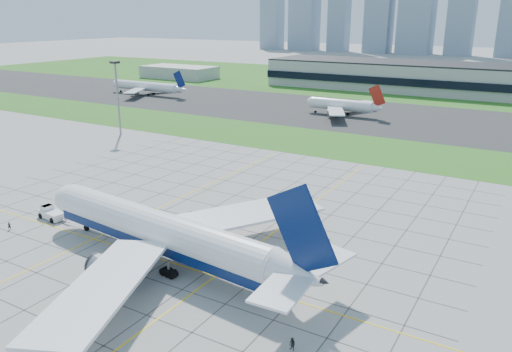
{
  "coord_description": "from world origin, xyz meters",
  "views": [
    {
      "loc": [
        60.25,
        -60.66,
        40.17
      ],
      "look_at": [
        7.72,
        28.49,
        7.0
      ],
      "focal_mm": 35.0,
      "sensor_mm": 36.0,
      "label": 1
    }
  ],
  "objects": [
    {
      "name": "service_block",
      "position": [
        -160.0,
        210.0,
        4.0
      ],
      "size": [
        50.0,
        25.0,
        8.0
      ],
      "primitive_type": "cube",
      "color": "#B7B7B2",
      "rests_on": "ground"
    },
    {
      "name": "distant_jet_1",
      "position": [
        -14.6,
        138.82,
        4.48
      ],
      "size": [
        32.12,
        42.66,
        14.08
      ],
      "color": "white",
      "rests_on": "ground"
    },
    {
      "name": "grass_far",
      "position": [
        0.0,
        255.0,
        0.02
      ],
      "size": [
        700.0,
        145.0,
        0.04
      ],
      "primitive_type": "cube",
      "color": "#306B1E",
      "rests_on": "ground"
    },
    {
      "name": "grass_median",
      "position": [
        0.0,
        90.0,
        0.02
      ],
      "size": [
        700.0,
        35.0,
        0.04
      ],
      "primitive_type": "cube",
      "color": "#306B1E",
      "rests_on": "ground"
    },
    {
      "name": "pushback_tug",
      "position": [
        -25.5,
        0.75,
        1.13
      ],
      "size": [
        9.24,
        3.73,
        2.54
      ],
      "rotation": [
        0.0,
        0.0,
        -0.1
      ],
      "color": "white",
      "rests_on": "ground"
    },
    {
      "name": "apron_markings",
      "position": [
        0.43,
        11.09,
        0.02
      ],
      "size": [
        120.0,
        130.0,
        0.03
      ],
      "color": "#474744",
      "rests_on": "ground"
    },
    {
      "name": "crew_far",
      "position": [
        37.19,
        -12.55,
        0.9
      ],
      "size": [
        1.05,
        0.93,
        1.79
      ],
      "primitive_type": "imported",
      "rotation": [
        0.0,
        0.0,
        -0.34
      ],
      "color": "black",
      "rests_on": "ground"
    },
    {
      "name": "terminal",
      "position": [
        40.0,
        229.87,
        7.89
      ],
      "size": [
        260.0,
        43.0,
        15.8
      ],
      "color": "#B7B7B2",
      "rests_on": "ground"
    },
    {
      "name": "light_mast",
      "position": [
        -70.0,
        65.0,
        16.18
      ],
      "size": [
        2.5,
        2.5,
        25.6
      ],
      "color": "gray",
      "rests_on": "ground"
    },
    {
      "name": "crew_near",
      "position": [
        -27.72,
        -7.31,
        0.78
      ],
      "size": [
        0.6,
        0.68,
        1.57
      ],
      "primitive_type": "imported",
      "rotation": [
        0.0,
        0.0,
        1.07
      ],
      "color": "black",
      "rests_on": "ground"
    },
    {
      "name": "airliner",
      "position": [
        7.18,
        -2.07,
        5.35
      ],
      "size": [
        62.07,
        62.63,
        19.55
      ],
      "rotation": [
        0.0,
        0.0,
        -0.1
      ],
      "color": "white",
      "rests_on": "ground"
    },
    {
      "name": "asphalt_taxiway",
      "position": [
        0.0,
        145.0,
        0.03
      ],
      "size": [
        700.0,
        75.0,
        0.04
      ],
      "primitive_type": "cube",
      "color": "#383838",
      "rests_on": "ground"
    },
    {
      "name": "distant_jet_0",
      "position": [
        -126.95,
        141.17,
        4.49
      ],
      "size": [
        48.01,
        42.66,
        14.08
      ],
      "color": "white",
      "rests_on": "ground"
    },
    {
      "name": "ground",
      "position": [
        0.0,
        0.0,
        0.0
      ],
      "size": [
        1400.0,
        1400.0,
        0.0
      ],
      "primitive_type": "plane",
      "color": "gray",
      "rests_on": "ground"
    }
  ]
}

